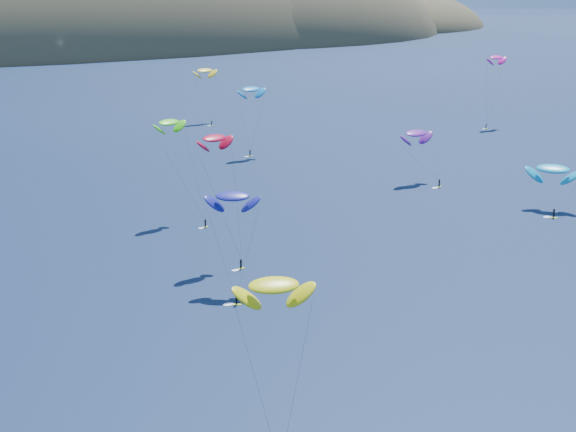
# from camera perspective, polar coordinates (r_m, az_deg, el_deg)

# --- Properties ---
(island) EXTENTS (730.00, 300.00, 210.00)m
(island) POSITION_cam_1_polar(r_m,az_deg,el_deg) (621.35, -15.77, 10.94)
(island) COLOR #3D3526
(island) RESTS_ON ground
(kitesurfer_2) EXTENTS (9.68, 11.56, 21.28)m
(kitesurfer_2) POSITION_cam_1_polar(r_m,az_deg,el_deg) (90.00, -1.01, -4.97)
(kitesurfer_2) COLOR #F1FF1C
(kitesurfer_2) RESTS_ON ground
(kitesurfer_3) EXTENTS (8.83, 13.32, 23.21)m
(kitesurfer_3) POSITION_cam_1_polar(r_m,az_deg,el_deg) (173.02, -8.44, 6.59)
(kitesurfer_3) COLOR #F1FF1C
(kitesurfer_3) RESTS_ON ground
(kitesurfer_4) EXTENTS (9.62, 5.66, 21.58)m
(kitesurfer_4) POSITION_cam_1_polar(r_m,az_deg,el_deg) (231.72, -2.64, 9.00)
(kitesurfer_4) COLOR #F1FF1C
(kitesurfer_4) RESTS_ON ground
(kitesurfer_5) EXTENTS (11.50, 12.95, 12.32)m
(kitesurfer_5) POSITION_cam_1_polar(r_m,az_deg,el_deg) (190.00, 18.33, 3.20)
(kitesurfer_5) COLOR #F1FF1C
(kitesurfer_5) RESTS_ON ground
(kitesurfer_6) EXTENTS (10.33, 11.27, 15.16)m
(kitesurfer_6) POSITION_cam_1_polar(r_m,az_deg,el_deg) (205.56, 9.09, 5.83)
(kitesurfer_6) COLOR #F1FF1C
(kitesurfer_6) RESTS_ON ground
(kitesurfer_8) EXTENTS (11.36, 7.66, 25.40)m
(kitesurfer_8) POSITION_cam_1_polar(r_m,az_deg,el_deg) (284.42, 14.60, 10.85)
(kitesurfer_8) COLOR #F1FF1C
(kitesurfer_8) RESTS_ON ground
(kitesurfer_9) EXTENTS (8.18, 10.14, 25.23)m
(kitesurfer_9) POSITION_cam_1_polar(r_m,az_deg,el_deg) (145.82, -5.25, 5.50)
(kitesurfer_9) COLOR #F1FF1C
(kitesurfer_9) RESTS_ON ground
(kitesurfer_10) EXTENTS (9.81, 12.75, 18.47)m
(kitesurfer_10) POSITION_cam_1_polar(r_m,az_deg,el_deg) (134.63, -3.97, 1.40)
(kitesurfer_10) COLOR #F1FF1C
(kitesurfer_10) RESTS_ON ground
(kitesurfer_11) EXTENTS (9.47, 12.55, 20.24)m
(kitesurfer_11) POSITION_cam_1_polar(r_m,az_deg,el_deg) (285.27, -5.93, 10.26)
(kitesurfer_11) COLOR #F1FF1C
(kitesurfer_11) RESTS_ON ground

